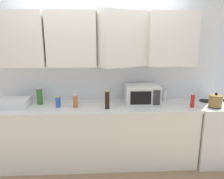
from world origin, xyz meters
The scene contains 12 objects.
wall_back_with_cabinets centered at (0.00, -0.07, 1.58)m, with size 3.70×0.60×2.60m.
counter_run centered at (0.00, -0.30, 0.45)m, with size 2.83×0.63×0.90m.
stove_range centered at (1.80, -0.32, 0.45)m, with size 0.76×0.64×0.91m.
kettle centered at (1.63, -0.46, 0.99)m, with size 0.18×0.18×0.20m.
microwave centered at (0.64, -0.25, 1.04)m, with size 0.48×0.37×0.28m.
dish_rack centered at (-1.16, -0.30, 0.96)m, with size 0.38×0.30×0.12m, color silver.
bottle_red_sauce centered at (1.31, -0.45, 0.99)m, with size 0.06×0.06×0.20m.
bottle_white_jar centered at (1.03, -0.08, 0.99)m, with size 0.06×0.06×0.19m.
bottle_soy_dark centered at (0.12, -0.45, 1.02)m, with size 0.06×0.06×0.26m.
bottle_green_oil centered at (-0.85, -0.19, 1.02)m, with size 0.08×0.08×0.24m.
bottle_spice_jar centered at (-0.32, -0.36, 0.99)m, with size 0.07×0.07×0.20m.
bottle_blue_cleaner centered at (-0.56, -0.35, 0.97)m, with size 0.07×0.07×0.16m.
Camera 1 is at (0.04, -3.30, 1.87)m, focal length 35.14 mm.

